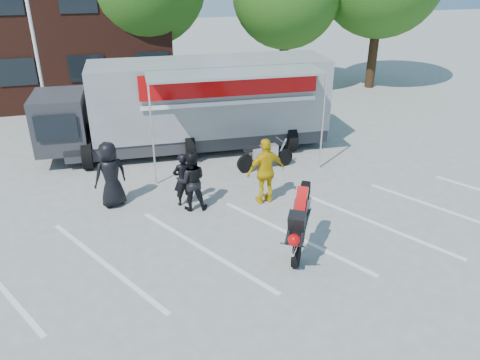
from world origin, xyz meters
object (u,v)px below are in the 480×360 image
flagpole (36,7)px  parked_motorcycle (265,169)px  spectator_leather_a (111,175)px  spectator_leather_c (191,181)px  spectator_leather_b (183,179)px  stunt_bike_rider (300,250)px  spectator_hivis (266,171)px  transporter_truck (199,148)px

flagpole → parked_motorcycle: (7.06, -4.72, -5.05)m
spectator_leather_a → spectator_leather_c: bearing=137.2°
spectator_leather_a → spectator_leather_b: size_ratio=1.22×
stunt_bike_rider → spectator_hivis: 2.87m
stunt_bike_rider → spectator_hivis: bearing=122.2°
transporter_truck → spectator_leather_b: transporter_truck is taller
transporter_truck → parked_motorcycle: bearing=-51.1°
transporter_truck → spectator_leather_b: 4.53m
spectator_hivis → spectator_leather_a: bearing=-20.9°
parked_motorcycle → spectator_leather_b: 3.68m
flagpole → spectator_hivis: size_ratio=4.00×
transporter_truck → spectator_leather_b: size_ratio=6.47×
parked_motorcycle → spectator_leather_a: (-5.11, -1.29, 0.98)m
stunt_bike_rider → spectator_leather_c: 3.72m
flagpole → parked_motorcycle: bearing=-33.7°
spectator_hivis → spectator_leather_b: bearing=-19.9°
transporter_truck → parked_motorcycle: transporter_truck is taller
spectator_leather_c → spectator_hivis: (2.17, -0.17, 0.11)m
parked_motorcycle → spectator_leather_b: (-3.11, -1.79, 0.81)m
spectator_hivis → stunt_bike_rider: bearing=83.0°
stunt_bike_rider → spectator_hivis: (-0.04, 2.69, 1.00)m
parked_motorcycle → spectator_leather_c: spectator_leather_c is taller
transporter_truck → spectator_leather_c: (-1.06, -4.61, 0.89)m
parked_motorcycle → spectator_hivis: spectator_hivis is taller
stunt_bike_rider → spectator_leather_a: 5.83m
flagpole → spectator_leather_c: bearing=-58.7°
flagpole → transporter_truck: bearing=-23.2°
transporter_truck → spectator_leather_a: spectator_leather_a is taller
flagpole → spectator_leather_b: (3.95, -6.50, -4.25)m
transporter_truck → spectator_leather_c: 4.81m
spectator_leather_a → spectator_hivis: (4.37, -1.00, 0.02)m
spectator_leather_a → parked_motorcycle: bearing=172.1°
spectator_leather_b → parked_motorcycle: bearing=-162.7°
transporter_truck → parked_motorcycle: (1.85, -2.49, 0.00)m
transporter_truck → spectator_leather_c: bearing=-100.7°
parked_motorcycle → spectator_leather_a: bearing=96.6°
transporter_truck → spectator_leather_a: 5.09m
spectator_leather_c → flagpole: bearing=-50.6°
spectator_leather_a → spectator_hivis: 4.48m
flagpole → spectator_hivis: (6.32, -7.01, -4.05)m
spectator_leather_a → spectator_hivis: size_ratio=0.98×
parked_motorcycle → spectator_leather_a: 5.36m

